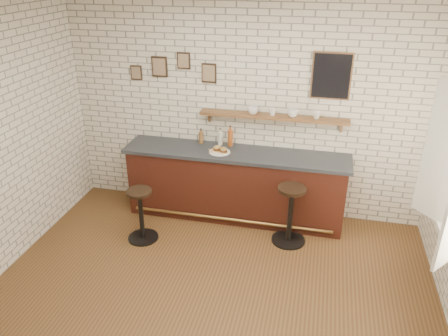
{
  "coord_description": "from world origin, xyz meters",
  "views": [
    {
      "loc": [
        1.02,
        -3.64,
        3.4
      ],
      "look_at": [
        -0.04,
        0.9,
        1.14
      ],
      "focal_mm": 35.0,
      "sensor_mm": 36.0,
      "label": 1
    }
  ],
  "objects_px": {
    "ciabatta_sandwich": "(220,149)",
    "shelf_cup_a": "(253,110)",
    "shelf_cup_d": "(317,115)",
    "shelf_cup_b": "(272,112)",
    "shelf_cup_c": "(293,113)",
    "bar_stool_left": "(141,213)",
    "condiment_bottle_yellow": "(230,140)",
    "sandwich_plate": "(220,152)",
    "bar_stool_right": "(290,213)",
    "bar_counter": "(235,184)",
    "bitters_bottle_white": "(220,138)",
    "bitters_bottle_brown": "(201,137)",
    "bitters_bottle_amber": "(230,138)"
  },
  "relations": [
    {
      "from": "shelf_cup_b",
      "to": "shelf_cup_d",
      "type": "distance_m",
      "value": 0.58
    },
    {
      "from": "bitters_bottle_white",
      "to": "bitters_bottle_amber",
      "type": "distance_m",
      "value": 0.15
    },
    {
      "from": "shelf_cup_b",
      "to": "shelf_cup_c",
      "type": "bearing_deg",
      "value": -79.36
    },
    {
      "from": "bar_counter",
      "to": "shelf_cup_c",
      "type": "distance_m",
      "value": 1.29
    },
    {
      "from": "bar_counter",
      "to": "ciabatta_sandwich",
      "type": "xyz_separation_m",
      "value": [
        -0.2,
        -0.07,
        0.55
      ]
    },
    {
      "from": "bitters_bottle_white",
      "to": "shelf_cup_c",
      "type": "bearing_deg",
      "value": 0.48
    },
    {
      "from": "bar_stool_left",
      "to": "shelf_cup_d",
      "type": "relative_size",
      "value": 7.14
    },
    {
      "from": "bitters_bottle_amber",
      "to": "bar_stool_left",
      "type": "bearing_deg",
      "value": -132.71
    },
    {
      "from": "bitters_bottle_amber",
      "to": "bar_stool_right",
      "type": "distance_m",
      "value": 1.35
    },
    {
      "from": "condiment_bottle_yellow",
      "to": "bar_counter",
      "type": "bearing_deg",
      "value": -57.29
    },
    {
      "from": "bitters_bottle_white",
      "to": "shelf_cup_a",
      "type": "height_order",
      "value": "shelf_cup_a"
    },
    {
      "from": "bitters_bottle_brown",
      "to": "shelf_cup_d",
      "type": "height_order",
      "value": "shelf_cup_d"
    },
    {
      "from": "bitters_bottle_brown",
      "to": "sandwich_plate",
      "type": "bearing_deg",
      "value": -37.87
    },
    {
      "from": "bar_counter",
      "to": "bar_stool_right",
      "type": "xyz_separation_m",
      "value": [
        0.82,
        -0.47,
        -0.08
      ]
    },
    {
      "from": "ciabatta_sandwich",
      "to": "shelf_cup_a",
      "type": "height_order",
      "value": "shelf_cup_a"
    },
    {
      "from": "sandwich_plate",
      "to": "bitters_bottle_amber",
      "type": "distance_m",
      "value": 0.3
    },
    {
      "from": "bitters_bottle_white",
      "to": "bitters_bottle_brown",
      "type": "bearing_deg",
      "value": -180.0
    },
    {
      "from": "condiment_bottle_yellow",
      "to": "bar_stool_left",
      "type": "distance_m",
      "value": 1.58
    },
    {
      "from": "shelf_cup_d",
      "to": "bar_stool_right",
      "type": "bearing_deg",
      "value": -103.94
    },
    {
      "from": "condiment_bottle_yellow",
      "to": "shelf_cup_c",
      "type": "bearing_deg",
      "value": 0.56
    },
    {
      "from": "condiment_bottle_yellow",
      "to": "shelf_cup_a",
      "type": "bearing_deg",
      "value": 1.5
    },
    {
      "from": "shelf_cup_c",
      "to": "condiment_bottle_yellow",
      "type": "bearing_deg",
      "value": 120.78
    },
    {
      "from": "bar_counter",
      "to": "shelf_cup_b",
      "type": "xyz_separation_m",
      "value": [
        0.45,
        0.2,
        1.04
      ]
    },
    {
      "from": "bar_counter",
      "to": "bitters_bottle_amber",
      "type": "height_order",
      "value": "bitters_bottle_amber"
    },
    {
      "from": "bar_counter",
      "to": "bar_stool_left",
      "type": "bearing_deg",
      "value": -141.84
    },
    {
      "from": "shelf_cup_a",
      "to": "sandwich_plate",
      "type": "bearing_deg",
      "value": -150.78
    },
    {
      "from": "bitters_bottle_amber",
      "to": "shelf_cup_a",
      "type": "xyz_separation_m",
      "value": [
        0.31,
        0.01,
        0.42
      ]
    },
    {
      "from": "bar_counter",
      "to": "ciabatta_sandwich",
      "type": "relative_size",
      "value": 12.78
    },
    {
      "from": "shelf_cup_b",
      "to": "shelf_cup_a",
      "type": "bearing_deg",
      "value": 100.64
    },
    {
      "from": "bitters_bottle_brown",
      "to": "bar_stool_left",
      "type": "distance_m",
      "value": 1.37
    },
    {
      "from": "shelf_cup_a",
      "to": "bar_counter",
      "type": "bearing_deg",
      "value": -138.0
    },
    {
      "from": "sandwich_plate",
      "to": "condiment_bottle_yellow",
      "type": "bearing_deg",
      "value": 71.9
    },
    {
      "from": "condiment_bottle_yellow",
      "to": "ciabatta_sandwich",
      "type": "bearing_deg",
      "value": -106.12
    },
    {
      "from": "bitters_bottle_amber",
      "to": "shelf_cup_b",
      "type": "height_order",
      "value": "shelf_cup_b"
    },
    {
      "from": "bar_counter",
      "to": "shelf_cup_d",
      "type": "distance_m",
      "value": 1.48
    },
    {
      "from": "shelf_cup_d",
      "to": "bar_counter",
      "type": "bearing_deg",
      "value": -165.68
    },
    {
      "from": "ciabatta_sandwich",
      "to": "shelf_cup_d",
      "type": "bearing_deg",
      "value": 12.3
    },
    {
      "from": "bar_counter",
      "to": "bar_stool_right",
      "type": "bearing_deg",
      "value": -29.55
    },
    {
      "from": "shelf_cup_a",
      "to": "shelf_cup_b",
      "type": "bearing_deg",
      "value": -4.75
    },
    {
      "from": "shelf_cup_a",
      "to": "shelf_cup_d",
      "type": "distance_m",
      "value": 0.84
    },
    {
      "from": "shelf_cup_c",
      "to": "shelf_cup_d",
      "type": "bearing_deg",
      "value": -59.78
    },
    {
      "from": "bitters_bottle_brown",
      "to": "bar_stool_right",
      "type": "bearing_deg",
      "value": -25.77
    },
    {
      "from": "bitters_bottle_brown",
      "to": "bar_counter",
      "type": "bearing_deg",
      "value": -19.55
    },
    {
      "from": "bitters_bottle_amber",
      "to": "shelf_cup_b",
      "type": "xyz_separation_m",
      "value": [
        0.57,
        0.01,
        0.41
      ]
    },
    {
      "from": "bar_stool_right",
      "to": "shelf_cup_d",
      "type": "distance_m",
      "value": 1.32
    },
    {
      "from": "shelf_cup_b",
      "to": "shelf_cup_c",
      "type": "height_order",
      "value": "shelf_cup_c"
    },
    {
      "from": "bar_stool_left",
      "to": "sandwich_plate",
      "type": "bearing_deg",
      "value": 41.89
    },
    {
      "from": "bitters_bottle_brown",
      "to": "bitters_bottle_amber",
      "type": "height_order",
      "value": "bitters_bottle_amber"
    },
    {
      "from": "ciabatta_sandwich",
      "to": "shelf_cup_a",
      "type": "bearing_deg",
      "value": 34.64
    },
    {
      "from": "shelf_cup_a",
      "to": "shelf_cup_c",
      "type": "relative_size",
      "value": 1.0
    }
  ]
}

